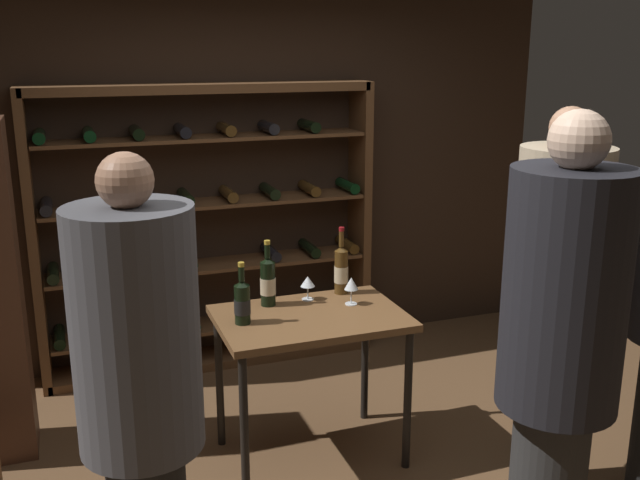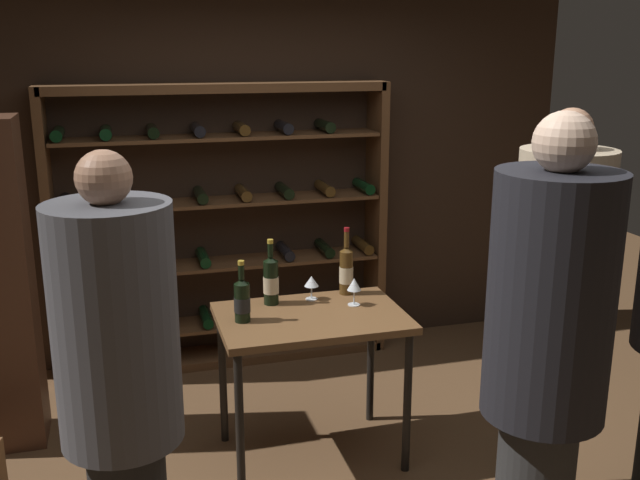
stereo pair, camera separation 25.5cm
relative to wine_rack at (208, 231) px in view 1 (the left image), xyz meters
name	(u,v)px [view 1 (the left image)]	position (x,y,z in m)	size (l,w,h in m)	color
back_wall	(244,170)	(0.32, 0.21, 0.37)	(4.65, 0.10, 2.72)	#332319
wine_rack	(208,231)	(0.00, 0.00, 0.00)	(2.33, 0.32, 1.99)	brown
tasting_table	(311,332)	(0.26, -1.41, -0.24)	(1.00, 0.67, 0.84)	brown
person_guest_plum_blouse	(556,291)	(1.26, -2.13, 0.11)	(0.44, 0.43, 1.97)	black
person_guest_khaki	(140,388)	(-0.73, -2.39, 0.06)	(0.45, 0.45, 1.90)	black
person_host_in_suit	(560,346)	(0.82, -2.72, 0.13)	(0.47, 0.47, 2.02)	#2C2C2C
wine_bottle_gold_foil	(268,281)	(0.09, -1.19, -0.01)	(0.09, 0.09, 0.37)	black
wine_bottle_green_slim	(242,302)	(-0.11, -1.40, -0.03)	(0.09, 0.09, 0.33)	black
wine_bottle_black_capsule	(341,270)	(0.54, -1.14, 0.00)	(0.08, 0.08, 0.39)	#4C3314
wine_glass_stemmed_right	(308,283)	(0.32, -1.18, -0.04)	(0.08, 0.08, 0.14)	silver
wine_glass_stemmed_left	(351,285)	(0.52, -1.33, -0.03)	(0.08, 0.08, 0.16)	silver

